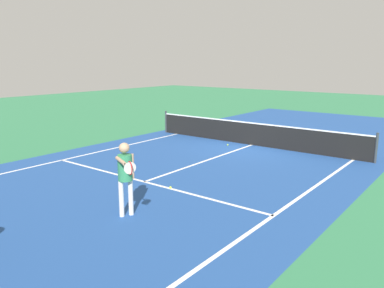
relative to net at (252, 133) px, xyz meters
name	(u,v)px	position (x,y,z in m)	size (l,w,h in m)	color
ground_plane	(252,145)	(0.00, 0.00, -0.49)	(60.00, 60.00, 0.00)	#337F51
court_surface_inbounds	(252,145)	(0.00, 0.00, -0.49)	(10.62, 24.40, 0.00)	#234C93
line_sideline_left	(73,158)	(-4.11, -5.95, -0.49)	(0.10, 11.89, 0.01)	white
line_sideline_right	(282,210)	(4.11, -5.95, -0.49)	(0.10, 11.89, 0.01)	white
line_service_near	(144,182)	(0.00, -6.40, -0.49)	(8.22, 0.10, 0.01)	white
line_center_service	(208,160)	(0.00, -3.20, -0.49)	(0.10, 6.40, 0.01)	white
net	(252,133)	(0.00, 0.00, 0.00)	(9.73, 0.09, 1.07)	#33383D
player_near	(125,171)	(1.47, -8.45, 0.57)	(1.05, 0.86, 1.70)	white
tennis_ball_near_net	(228,145)	(-0.73, -0.73, -0.46)	(0.07, 0.07, 0.07)	#CCE033
tennis_ball_mid_court	(170,187)	(1.00, -6.39, -0.46)	(0.07, 0.07, 0.07)	#CCE033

